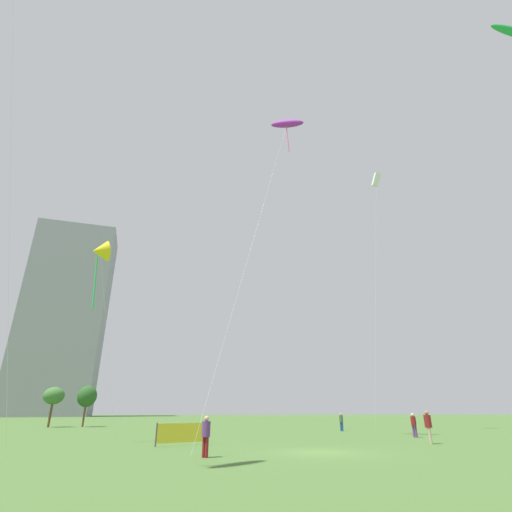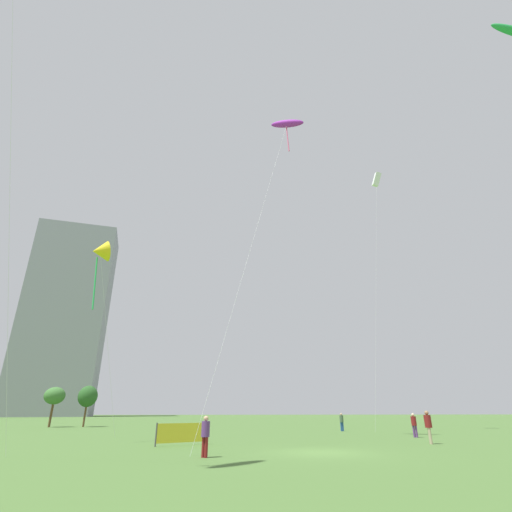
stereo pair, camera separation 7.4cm
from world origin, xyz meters
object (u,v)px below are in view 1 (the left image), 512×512
Objects in this scene: person_standing_0 at (341,421)px; park_tree_1 at (54,396)px; person_standing_3 at (206,433)px; distant_highrise_0 at (65,317)px; person_standing_1 at (428,425)px; park_tree_0 at (87,396)px; event_banner at (181,433)px; person_standing_2 at (414,423)px; kite_flying_3 at (376,180)px; kite_flying_4 at (287,124)px; kite_flying_2 at (100,252)px.

person_standing_0 is 0.36× the size of park_tree_1.
person_standing_3 is 0.03× the size of distant_highrise_0.
person_standing_1 is 1.12× the size of person_standing_3.
park_tree_0 is 29.02m from event_banner.
kite_flying_3 is (3.59, 7.90, 26.38)m from person_standing_2.
person_standing_1 is 40.66m from park_tree_1.
person_standing_2 is 0.36× the size of park_tree_0.
kite_flying_4 reaches higher than person_standing_0.
person_standing_3 is 15.45m from kite_flying_2.
park_tree_0 is 1.04× the size of park_tree_1.
kite_flying_4 is at bearing 82.89° from person_standing_1.
kite_flying_3 is at bearing -7.02° from person_standing_0.
kite_flying_2 is at bearing -138.48° from person_standing_2.
person_standing_0 is 0.97× the size of person_standing_3.
distant_highrise_0 reaches higher than park_tree_0.
person_standing_0 is at bearing 138.75° from person_standing_2.
park_tree_1 reaches higher than event_banner.
kite_flying_2 is at bearing 1.05° from person_standing_3.
kite_flying_2 is 2.97× the size of park_tree_1.
person_standing_1 is 0.03× the size of distant_highrise_0.
kite_flying_3 is (6.32, -0.96, 26.41)m from person_standing_0.
person_standing_2 is at bearing 4.75° from person_standing_1.
distant_highrise_0 is at bearing 127.64° from person_standing_0.
person_standing_0 is 19.48m from event_banner.
kite_flying_2 is 27.52m from park_tree_1.
person_standing_3 reaches higher than person_standing_0.
person_standing_1 is 0.68× the size of event_banner.
kite_flying_2 reaches higher than person_standing_1.
person_standing_0 is 28.30m from kite_flying_4.
person_standing_2 is at bearing -71.27° from person_standing_0.
person_standing_1 is at bearing -4.04° from kite_flying_2.
person_standing_1 is at bearing -111.92° from kite_flying_3.
event_banner is (13.67, -25.47, -2.67)m from park_tree_0.
person_standing_1 is 0.42× the size of park_tree_1.
person_standing_1 is 0.07× the size of kite_flying_4.
person_standing_1 is 29.96m from kite_flying_3.
kite_flying_4 is 0.47× the size of distant_highrise_0.
kite_flying_4 reaches higher than person_standing_2.
person_standing_0 is 23.22m from person_standing_3.
kite_flying_2 is (-8.11, 7.07, 11.09)m from person_standing_3.
park_tree_1 is at bearing 162.00° from person_standing_0.
kite_flying_4 is at bearing 26.46° from event_banner.
person_standing_2 is at bearing -100.89° from person_standing_3.
park_tree_1 is (-37.14, 11.92, -23.97)m from kite_flying_3.
person_standing_1 is at bearing -114.44° from person_standing_3.
kite_flying_2 is 26.77m from park_tree_0.
person_standing_1 is 119.53m from distant_highrise_0.
person_standing_2 is 17.07m from event_banner.
distant_highrise_0 is at bearing 120.30° from kite_flying_4.
kite_flying_3 is at bearing -63.48° from distant_highrise_0.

